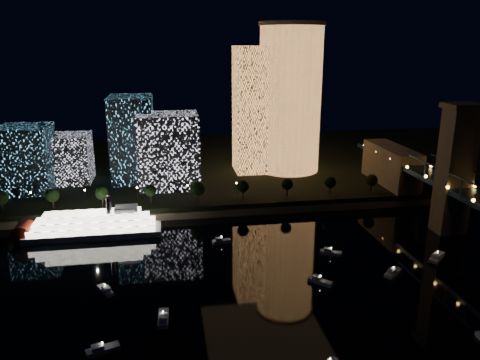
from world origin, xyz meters
name	(u,v)px	position (x,y,z in m)	size (l,w,h in m)	color
ground	(333,316)	(0.00, 0.00, 0.00)	(520.00, 520.00, 0.00)	black
far_bank	(240,163)	(0.00, 160.00, 2.50)	(420.00, 160.00, 5.00)	black
seawall	(268,209)	(0.00, 82.00, 1.50)	(420.00, 6.00, 3.00)	#6B5E4C
tower_cylindrical	(290,98)	(22.25, 132.63, 43.25)	(34.00, 34.00, 76.25)	#FFA051
tower_rectangular	(254,110)	(3.52, 134.06, 37.36)	(20.34, 20.34, 64.71)	#FFA051
midrise_blocks	(112,149)	(-68.37, 120.23, 22.04)	(89.09, 39.77, 41.51)	white
riverboat	(87,226)	(-73.68, 67.01, 4.19)	(54.24, 11.62, 16.32)	silver
motorboats	(328,300)	(1.04, 6.62, 0.81)	(129.48, 86.00, 2.78)	silver
esplanade_trees	(184,189)	(-35.61, 88.00, 10.46)	(165.79, 6.60, 8.80)	black
street_lamps	(188,188)	(-34.00, 94.00, 9.02)	(132.70, 0.70, 5.65)	black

